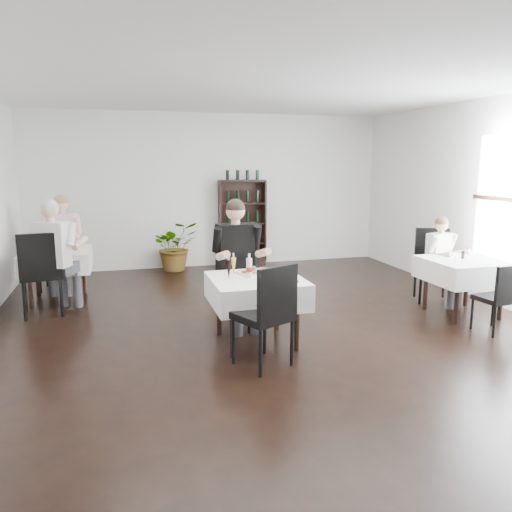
# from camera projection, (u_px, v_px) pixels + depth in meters

# --- Properties ---
(room_shell) EXTENTS (9.00, 9.00, 9.00)m
(room_shell) POSITION_uv_depth(u_px,v_px,m) (282.00, 213.00, 5.60)
(room_shell) COLOR black
(room_shell) RESTS_ON ground
(wine_shelf) EXTENTS (0.90, 0.28, 1.75)m
(wine_shelf) POSITION_uv_depth(u_px,v_px,m) (242.00, 224.00, 9.97)
(wine_shelf) COLOR black
(wine_shelf) RESTS_ON ground
(main_table) EXTENTS (1.03, 1.03, 0.77)m
(main_table) POSITION_uv_depth(u_px,v_px,m) (256.00, 291.00, 5.69)
(main_table) COLOR black
(main_table) RESTS_ON ground
(left_table) EXTENTS (0.98, 0.98, 0.77)m
(left_table) POSITION_uv_depth(u_px,v_px,m) (57.00, 260.00, 7.43)
(left_table) COLOR black
(left_table) RESTS_ON ground
(right_table) EXTENTS (0.98, 0.98, 0.77)m
(right_table) POSITION_uv_depth(u_px,v_px,m) (464.00, 270.00, 6.75)
(right_table) COLOR black
(right_table) RESTS_ON ground
(potted_tree) EXTENTS (0.97, 0.88, 0.95)m
(potted_tree) POSITION_uv_depth(u_px,v_px,m) (175.00, 246.00, 9.57)
(potted_tree) COLOR #27551D
(potted_tree) RESTS_ON ground
(main_chair_far) EXTENTS (0.61, 0.62, 1.05)m
(main_chair_far) POSITION_uv_depth(u_px,v_px,m) (249.00, 279.00, 6.36)
(main_chair_far) COLOR black
(main_chair_far) RESTS_ON ground
(main_chair_near) EXTENTS (0.65, 0.66, 1.08)m
(main_chair_near) POSITION_uv_depth(u_px,v_px,m) (268.00, 309.00, 4.98)
(main_chair_near) COLOR black
(main_chair_near) RESTS_ON ground
(left_chair_far) EXTENTS (0.56, 0.56, 1.11)m
(left_chair_far) POSITION_uv_depth(u_px,v_px,m) (57.00, 250.00, 8.20)
(left_chair_far) COLOR black
(left_chair_far) RESTS_ON ground
(left_chair_near) EXTENTS (0.59, 0.60, 1.16)m
(left_chair_near) POSITION_uv_depth(u_px,v_px,m) (41.00, 269.00, 6.66)
(left_chair_near) COLOR black
(left_chair_near) RESTS_ON ground
(right_chair_far) EXTENTS (0.65, 0.65, 1.08)m
(right_chair_far) POSITION_uv_depth(u_px,v_px,m) (433.00, 260.00, 7.51)
(right_chair_far) COLOR black
(right_chair_far) RESTS_ON ground
(right_chair_near) EXTENTS (0.44, 0.44, 0.87)m
(right_chair_near) POSITION_uv_depth(u_px,v_px,m) (500.00, 294.00, 6.01)
(right_chair_near) COLOR black
(right_chair_near) RESTS_ON ground
(diner_main) EXTENTS (0.64, 0.65, 1.62)m
(diner_main) POSITION_uv_depth(u_px,v_px,m) (238.00, 254.00, 6.18)
(diner_main) COLOR #3D3D44
(diner_main) RESTS_ON ground
(diner_left_far) EXTENTS (0.63, 0.66, 1.55)m
(diner_left_far) POSITION_uv_depth(u_px,v_px,m) (62.00, 236.00, 7.91)
(diner_left_far) COLOR #3D3D44
(diner_left_far) RESTS_ON ground
(diner_left_near) EXTENTS (0.71, 0.75, 1.59)m
(diner_left_near) POSITION_uv_depth(u_px,v_px,m) (55.00, 247.00, 6.76)
(diner_left_near) COLOR #3D3D44
(diner_left_near) RESTS_ON ground
(diner_right_far) EXTENTS (0.54, 0.58, 1.29)m
(diner_right_far) POSITION_uv_depth(u_px,v_px,m) (443.00, 254.00, 7.24)
(diner_right_far) COLOR #3D3D44
(diner_right_far) RESTS_ON ground
(plate_far) EXTENTS (0.33, 0.33, 0.08)m
(plate_far) POSITION_uv_depth(u_px,v_px,m) (250.00, 272.00, 5.86)
(plate_far) COLOR white
(plate_far) RESTS_ON main_table
(plate_near) EXTENTS (0.23, 0.23, 0.07)m
(plate_near) POSITION_uv_depth(u_px,v_px,m) (270.00, 281.00, 5.46)
(plate_near) COLOR white
(plate_near) RESTS_ON main_table
(pilsner_dark) EXTENTS (0.07, 0.07, 0.29)m
(pilsner_dark) POSITION_uv_depth(u_px,v_px,m) (229.00, 270.00, 5.55)
(pilsner_dark) COLOR black
(pilsner_dark) RESTS_ON main_table
(pilsner_lager) EXTENTS (0.06, 0.06, 0.27)m
(pilsner_lager) POSITION_uv_depth(u_px,v_px,m) (234.00, 267.00, 5.71)
(pilsner_lager) COLOR gold
(pilsner_lager) RESTS_ON main_table
(coke_bottle) EXTENTS (0.07, 0.07, 0.28)m
(coke_bottle) POSITION_uv_depth(u_px,v_px,m) (249.00, 268.00, 5.65)
(coke_bottle) COLOR silver
(coke_bottle) RESTS_ON main_table
(napkin_cutlery) EXTENTS (0.23, 0.23, 0.02)m
(napkin_cutlery) POSITION_uv_depth(u_px,v_px,m) (288.00, 280.00, 5.51)
(napkin_cutlery) COLOR black
(napkin_cutlery) RESTS_ON main_table
(pepper_mill) EXTENTS (0.05, 0.05, 0.11)m
(pepper_mill) POSITION_uv_depth(u_px,v_px,m) (463.00, 255.00, 6.78)
(pepper_mill) COLOR black
(pepper_mill) RESTS_ON right_table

